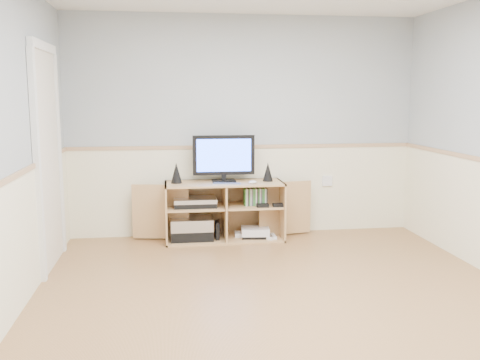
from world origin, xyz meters
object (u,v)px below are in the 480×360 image
Objects in this scene: media_cabinet at (224,209)px; monitor at (224,157)px; game_consoles at (254,232)px; keyboard at (227,184)px.

monitor reaches higher than media_cabinet.
game_consoles is (0.34, -0.06, -0.86)m from monitor.
game_consoles is at bearing -10.24° from monitor.
media_cabinet is 2.98× the size of monitor.
media_cabinet is at bearing 106.33° from keyboard.
game_consoles is (0.34, -0.07, -0.26)m from media_cabinet.
monitor reaches higher than game_consoles.
keyboard reaches higher than media_cabinet.
media_cabinet is 4.48× the size of game_consoles.
keyboard is at bearing -86.38° from monitor.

